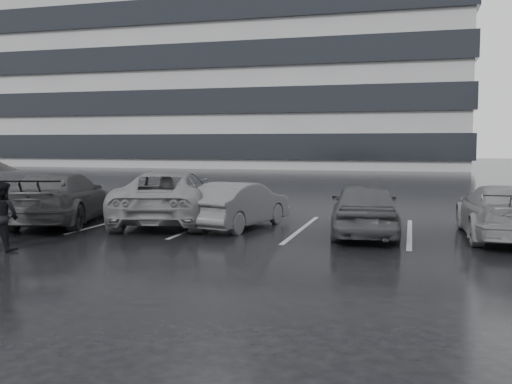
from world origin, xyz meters
The scene contains 9 objects.
ground centered at (0.00, 0.00, 0.00)m, with size 160.00×160.00×0.00m, color black.
office_building centered at (-22.00, 48.00, 14.34)m, with size 61.00×26.00×29.00m.
car_main centered at (2.30, 1.85, 0.68)m, with size 1.61×4.01×1.37m, color black.
car_west_a centered at (-1.10, 2.32, 0.62)m, with size 1.32×3.78×1.25m, color #2E2E30.
car_west_b centered at (-3.30, 2.68, 0.75)m, with size 2.49×5.40×1.50m, color #525254.
car_west_c centered at (-6.26, 1.74, 0.73)m, with size 2.05×5.05×1.47m, color black.
car_east centered at (5.55, 2.23, 0.65)m, with size 1.83×4.51×1.31m, color #525254.
pedestrian_right centered at (-4.99, -2.25, 0.75)m, with size 0.72×0.56×1.49m, color black.
stall_stripes centered at (-0.80, 2.50, 0.00)m, with size 19.72×5.00×0.00m.
Camera 1 is at (3.41, -12.45, 2.30)m, focal length 40.00 mm.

